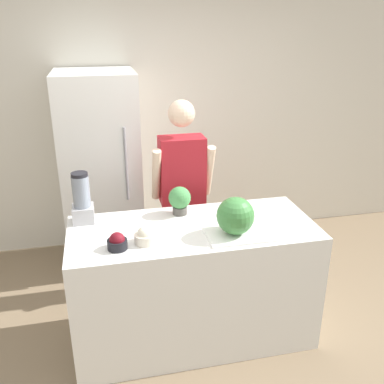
{
  "coord_description": "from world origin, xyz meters",
  "views": [
    {
      "loc": [
        -0.6,
        -2.25,
        2.27
      ],
      "look_at": [
        0.0,
        0.42,
        1.17
      ],
      "focal_mm": 40.0,
      "sensor_mm": 36.0,
      "label": 1
    }
  ],
  "objects_px": {
    "refrigerator": "(101,172)",
    "watermelon": "(235,216)",
    "blender": "(82,200)",
    "potted_plant": "(180,199)",
    "person": "(182,195)",
    "bowl_cherries": "(117,242)",
    "bowl_cream": "(145,236)"
  },
  "relations": [
    {
      "from": "bowl_cherries",
      "to": "bowl_cream",
      "type": "relative_size",
      "value": 0.89
    },
    {
      "from": "watermelon",
      "to": "bowl_cherries",
      "type": "relative_size",
      "value": 1.98
    },
    {
      "from": "person",
      "to": "blender",
      "type": "xyz_separation_m",
      "value": [
        -0.81,
        -0.45,
        0.21
      ]
    },
    {
      "from": "potted_plant",
      "to": "person",
      "type": "bearing_deg",
      "value": 76.49
    },
    {
      "from": "bowl_cherries",
      "to": "refrigerator",
      "type": "bearing_deg",
      "value": 92.39
    },
    {
      "from": "watermelon",
      "to": "blender",
      "type": "distance_m",
      "value": 1.09
    },
    {
      "from": "refrigerator",
      "to": "person",
      "type": "bearing_deg",
      "value": -41.22
    },
    {
      "from": "bowl_cherries",
      "to": "potted_plant",
      "type": "distance_m",
      "value": 0.66
    },
    {
      "from": "bowl_cherries",
      "to": "potted_plant",
      "type": "height_order",
      "value": "potted_plant"
    },
    {
      "from": "bowl_cherries",
      "to": "watermelon",
      "type": "bearing_deg",
      "value": 1.4
    },
    {
      "from": "blender",
      "to": "potted_plant",
      "type": "relative_size",
      "value": 1.74
    },
    {
      "from": "refrigerator",
      "to": "bowl_cream",
      "type": "bearing_deg",
      "value": -80.42
    },
    {
      "from": "potted_plant",
      "to": "blender",
      "type": "bearing_deg",
      "value": 178.25
    },
    {
      "from": "bowl_cream",
      "to": "potted_plant",
      "type": "distance_m",
      "value": 0.5
    },
    {
      "from": "refrigerator",
      "to": "potted_plant",
      "type": "relative_size",
      "value": 8.7
    },
    {
      "from": "person",
      "to": "blender",
      "type": "height_order",
      "value": "person"
    },
    {
      "from": "refrigerator",
      "to": "bowl_cream",
      "type": "xyz_separation_m",
      "value": [
        0.24,
        -1.45,
        0.04
      ]
    },
    {
      "from": "watermelon",
      "to": "bowl_cherries",
      "type": "height_order",
      "value": "watermelon"
    },
    {
      "from": "person",
      "to": "bowl_cherries",
      "type": "relative_size",
      "value": 13.13
    },
    {
      "from": "blender",
      "to": "bowl_cream",
      "type": "bearing_deg",
      "value": -46.45
    },
    {
      "from": "person",
      "to": "bowl_cherries",
      "type": "bearing_deg",
      "value": -123.63
    },
    {
      "from": "watermelon",
      "to": "potted_plant",
      "type": "height_order",
      "value": "watermelon"
    },
    {
      "from": "bowl_cream",
      "to": "watermelon",
      "type": "bearing_deg",
      "value": -1.75
    },
    {
      "from": "bowl_cherries",
      "to": "bowl_cream",
      "type": "distance_m",
      "value": 0.19
    },
    {
      "from": "refrigerator",
      "to": "watermelon",
      "type": "bearing_deg",
      "value": -59.99
    },
    {
      "from": "refrigerator",
      "to": "potted_plant",
      "type": "distance_m",
      "value": 1.19
    },
    {
      "from": "person",
      "to": "blender",
      "type": "distance_m",
      "value": 0.95
    },
    {
      "from": "person",
      "to": "blender",
      "type": "bearing_deg",
      "value": -150.96
    },
    {
      "from": "refrigerator",
      "to": "watermelon",
      "type": "relative_size",
      "value": 7.31
    },
    {
      "from": "potted_plant",
      "to": "refrigerator",
      "type": "bearing_deg",
      "value": 117.54
    },
    {
      "from": "person",
      "to": "bowl_cream",
      "type": "height_order",
      "value": "person"
    },
    {
      "from": "refrigerator",
      "to": "bowl_cherries",
      "type": "relative_size",
      "value": 14.49
    }
  ]
}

